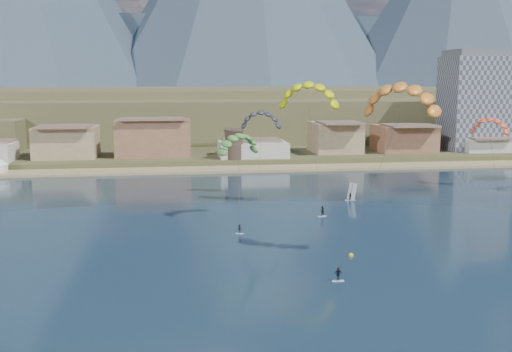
{
  "coord_description": "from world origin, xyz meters",
  "views": [
    {
      "loc": [
        -12.81,
        -60.33,
        24.71
      ],
      "look_at": [
        0.0,
        32.0,
        10.0
      ],
      "focal_mm": 43.18,
      "sensor_mm": 36.0,
      "label": 1
    }
  ],
  "objects_px": {
    "kitesurfer_yellow": "(309,91)",
    "kitesurfer_orange": "(401,95)",
    "watchtower": "(234,144)",
    "windsurfer": "(351,195)",
    "kitesurfer_green": "(238,141)",
    "buoy": "(351,255)",
    "apartment_tower": "(476,101)"
  },
  "relations": [
    {
      "from": "kitesurfer_yellow",
      "to": "kitesurfer_orange",
      "type": "bearing_deg",
      "value": -83.82
    },
    {
      "from": "windsurfer",
      "to": "buoy",
      "type": "distance_m",
      "value": 40.82
    },
    {
      "from": "kitesurfer_orange",
      "to": "kitesurfer_green",
      "type": "height_order",
      "value": "kitesurfer_orange"
    },
    {
      "from": "kitesurfer_orange",
      "to": "watchtower",
      "type": "bearing_deg",
      "value": 97.51
    },
    {
      "from": "kitesurfer_orange",
      "to": "buoy",
      "type": "bearing_deg",
      "value": 155.79
    },
    {
      "from": "apartment_tower",
      "to": "buoy",
      "type": "relative_size",
      "value": 46.51
    },
    {
      "from": "kitesurfer_yellow",
      "to": "buoy",
      "type": "height_order",
      "value": "kitesurfer_yellow"
    },
    {
      "from": "kitesurfer_orange",
      "to": "buoy",
      "type": "height_order",
      "value": "kitesurfer_orange"
    },
    {
      "from": "watchtower",
      "to": "windsurfer",
      "type": "relative_size",
      "value": 2.36
    },
    {
      "from": "kitesurfer_green",
      "to": "buoy",
      "type": "height_order",
      "value": "kitesurfer_green"
    },
    {
      "from": "watchtower",
      "to": "apartment_tower",
      "type": "bearing_deg",
      "value": 9.93
    },
    {
      "from": "apartment_tower",
      "to": "kitesurfer_yellow",
      "type": "bearing_deg",
      "value": -134.73
    },
    {
      "from": "kitesurfer_yellow",
      "to": "kitesurfer_green",
      "type": "distance_m",
      "value": 19.44
    },
    {
      "from": "kitesurfer_green",
      "to": "watchtower",
      "type": "bearing_deg",
      "value": 84.81
    },
    {
      "from": "kitesurfer_yellow",
      "to": "buoy",
      "type": "relative_size",
      "value": 37.01
    },
    {
      "from": "kitesurfer_yellow",
      "to": "kitesurfer_green",
      "type": "relative_size",
      "value": 1.47
    },
    {
      "from": "apartment_tower",
      "to": "windsurfer",
      "type": "relative_size",
      "value": 8.77
    },
    {
      "from": "watchtower",
      "to": "kitesurfer_yellow",
      "type": "height_order",
      "value": "kitesurfer_yellow"
    },
    {
      "from": "watchtower",
      "to": "kitesurfer_orange",
      "type": "bearing_deg",
      "value": -82.49
    },
    {
      "from": "kitesurfer_yellow",
      "to": "windsurfer",
      "type": "distance_m",
      "value": 23.88
    },
    {
      "from": "kitesurfer_orange",
      "to": "windsurfer",
      "type": "distance_m",
      "value": 47.25
    },
    {
      "from": "watchtower",
      "to": "kitesurfer_green",
      "type": "relative_size",
      "value": 0.5
    },
    {
      "from": "watchtower",
      "to": "kitesurfer_green",
      "type": "height_order",
      "value": "kitesurfer_green"
    },
    {
      "from": "watchtower",
      "to": "windsurfer",
      "type": "xyz_separation_m",
      "value": [
        18.64,
        -53.87,
        -5.21
      ]
    },
    {
      "from": "apartment_tower",
      "to": "kitesurfer_orange",
      "type": "xyz_separation_m",
      "value": [
        -67.41,
        -109.5,
        4.86
      ]
    },
    {
      "from": "apartment_tower",
      "to": "buoy",
      "type": "bearing_deg",
      "value": -124.29
    },
    {
      "from": "apartment_tower",
      "to": "windsurfer",
      "type": "bearing_deg",
      "value": -132.12
    },
    {
      "from": "apartment_tower",
      "to": "windsurfer",
      "type": "distance_m",
      "value": 93.0
    },
    {
      "from": "apartment_tower",
      "to": "buoy",
      "type": "xyz_separation_m",
      "value": [
        -72.97,
        -107.0,
        -17.7
      ]
    },
    {
      "from": "apartment_tower",
      "to": "watchtower",
      "type": "bearing_deg",
      "value": -170.07
    },
    {
      "from": "kitesurfer_orange",
      "to": "windsurfer",
      "type": "xyz_separation_m",
      "value": [
        6.04,
        41.63,
        -21.52
      ]
    },
    {
      "from": "kitesurfer_yellow",
      "to": "buoy",
      "type": "distance_m",
      "value": 41.39
    }
  ]
}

